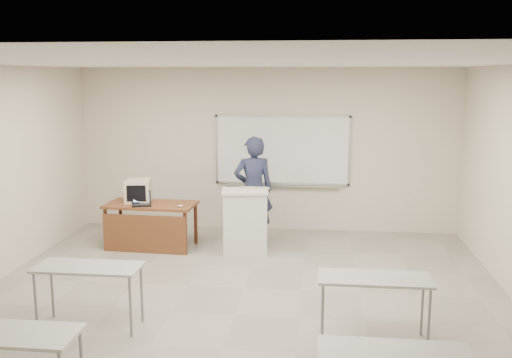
# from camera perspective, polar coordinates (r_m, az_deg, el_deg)

# --- Properties ---
(floor) EXTENTS (7.00, 8.00, 0.01)m
(floor) POSITION_cam_1_polar(r_m,az_deg,el_deg) (7.10, -2.16, -13.46)
(floor) COLOR gray
(floor) RESTS_ON ground
(whiteboard) EXTENTS (2.48, 0.10, 1.31)m
(whiteboard) POSITION_cam_1_polar(r_m,az_deg,el_deg) (10.50, 2.65, 2.79)
(whiteboard) COLOR white
(whiteboard) RESTS_ON floor
(student_desks) EXTENTS (4.40, 2.20, 0.73)m
(student_desks) POSITION_cam_1_polar(r_m,az_deg,el_deg) (5.61, -4.32, -12.66)
(student_desks) COLOR #9A9995
(student_desks) RESTS_ON floor
(instructor_desk) EXTENTS (1.48, 0.74, 0.75)m
(instructor_desk) POSITION_cam_1_polar(r_m,az_deg,el_deg) (9.61, -10.63, -3.73)
(instructor_desk) COLOR brown
(instructor_desk) RESTS_ON floor
(podium) EXTENTS (0.74, 0.54, 1.04)m
(podium) POSITION_cam_1_polar(r_m,az_deg,el_deg) (9.29, -1.10, -4.22)
(podium) COLOR silver
(podium) RESTS_ON floor
(crt_monitor) EXTENTS (0.41, 0.46, 0.39)m
(crt_monitor) POSITION_cam_1_polar(r_m,az_deg,el_deg) (9.82, -11.69, -1.15)
(crt_monitor) COLOR #C0B69C
(crt_monitor) RESTS_ON instructor_desk
(laptop) EXTENTS (0.31, 0.28, 0.23)m
(laptop) POSITION_cam_1_polar(r_m,az_deg,el_deg) (9.57, -11.27, -2.25)
(laptop) COLOR black
(laptop) RESTS_ON instructor_desk
(mouse) EXTENTS (0.09, 0.06, 0.04)m
(mouse) POSITION_cam_1_polar(r_m,az_deg,el_deg) (9.33, -7.59, -2.69)
(mouse) COLOR silver
(mouse) RESTS_ON instructor_desk
(keyboard) EXTENTS (0.48, 0.20, 0.03)m
(keyboard) POSITION_cam_1_polar(r_m,az_deg,el_deg) (9.24, -0.12, -0.94)
(keyboard) COLOR #C0B69C
(keyboard) RESTS_ON podium
(presenter) EXTENTS (0.77, 0.61, 1.85)m
(presenter) POSITION_cam_1_polar(r_m,az_deg,el_deg) (9.75, -0.26, -1.10)
(presenter) COLOR black
(presenter) RESTS_ON floor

